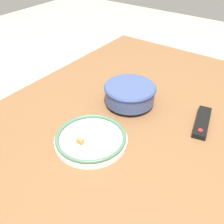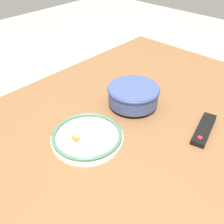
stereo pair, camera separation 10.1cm
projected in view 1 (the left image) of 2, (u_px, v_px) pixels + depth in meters
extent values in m
plane|color=#B7A88E|center=(125.00, 222.00, 1.51)|extent=(8.00, 8.00, 0.00)
cube|color=brown|center=(130.00, 121.00, 1.07)|extent=(1.50, 1.06, 0.04)
cylinder|color=brown|center=(125.00, 92.00, 1.96)|extent=(0.06, 0.06, 0.73)
cylinder|color=#384775|center=(129.00, 102.00, 1.13)|extent=(0.09, 0.09, 0.02)
cylinder|color=#384775|center=(130.00, 94.00, 1.10)|extent=(0.21, 0.21, 0.07)
cylinder|color=#9E4C1E|center=(130.00, 95.00, 1.10)|extent=(0.19, 0.19, 0.06)
torus|color=navy|center=(130.00, 88.00, 1.08)|extent=(0.22, 0.22, 0.01)
cylinder|color=white|center=(91.00, 140.00, 0.93)|extent=(0.26, 0.26, 0.02)
torus|color=#42664C|center=(91.00, 137.00, 0.92)|extent=(0.25, 0.25, 0.01)
cube|color=silver|center=(87.00, 135.00, 0.92)|extent=(0.07, 0.06, 0.03)
cube|color=#B2753D|center=(82.00, 139.00, 0.91)|extent=(0.04, 0.03, 0.02)
cube|color=tan|center=(90.00, 135.00, 0.93)|extent=(0.04, 0.03, 0.01)
cube|color=black|center=(202.00, 122.00, 1.01)|extent=(0.20, 0.09, 0.02)
cylinder|color=red|center=(200.00, 130.00, 0.96)|extent=(0.02, 0.02, 0.00)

